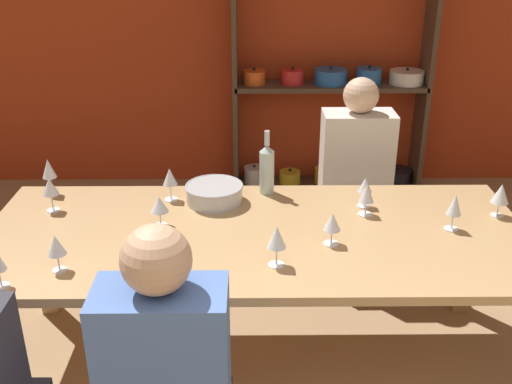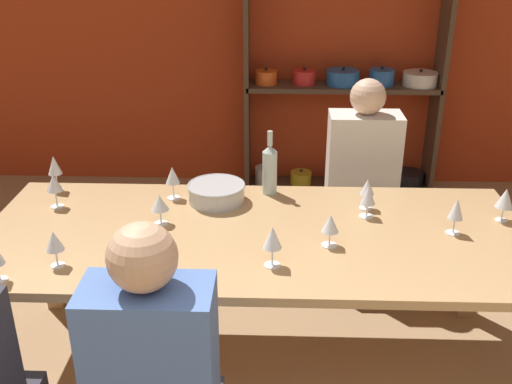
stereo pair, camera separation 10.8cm
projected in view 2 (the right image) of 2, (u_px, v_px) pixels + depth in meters
The scene contains 18 objects.
wall_back_red at pixel (281, 13), 4.51m from camera, with size 8.80×0.06×2.70m.
shelf_unit at pixel (345, 117), 4.63m from camera, with size 1.48×0.30×1.64m.
dining_table at pixel (255, 246), 2.69m from camera, with size 2.43×1.03×0.72m.
mixing_bowl at pixel (216, 192), 2.93m from camera, with size 0.29×0.29×0.09m.
wine_bottle_green at pixel (270, 168), 2.99m from camera, with size 0.07×0.07×0.33m.
wine_glass_empty_a at pixel (273, 238), 2.35m from camera, with size 0.08×0.08×0.18m.
wine_glass_red_a at pixel (367, 188), 2.84m from camera, with size 0.07×0.07×0.15m.
wine_glass_white_a at pixel (54, 242), 2.36m from camera, with size 0.08×0.08×0.15m.
wine_glass_red_b at pixel (368, 196), 2.75m from camera, with size 0.07×0.07×0.16m.
wine_glass_white_b at pixel (54, 166), 3.02m from camera, with size 0.07×0.07×0.19m.
wine_glass_empty_b at pixel (54, 184), 2.85m from camera, with size 0.08×0.08×0.17m.
wine_glass_white_c at pixel (160, 203), 2.69m from camera, with size 0.08×0.08×0.14m.
wine_glass_red_c at pixel (330, 224), 2.51m from camera, with size 0.07×0.07×0.15m.
wine_glass_white_d at pixel (173, 176), 2.94m from camera, with size 0.07×0.07×0.17m.
wine_glass_red_e at pixel (456, 210), 2.60m from camera, with size 0.07×0.07×0.17m.
wine_glass_red_f at pixel (505, 199), 2.72m from camera, with size 0.08×0.08×0.16m.
cell_phone at pixel (146, 249), 2.52m from camera, with size 0.16×0.15×0.01m.
person_far_a at pixel (359, 206), 3.55m from camera, with size 0.41×0.51×1.20m.
Camera 2 is at (-0.02, -0.84, 1.98)m, focal length 42.00 mm.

